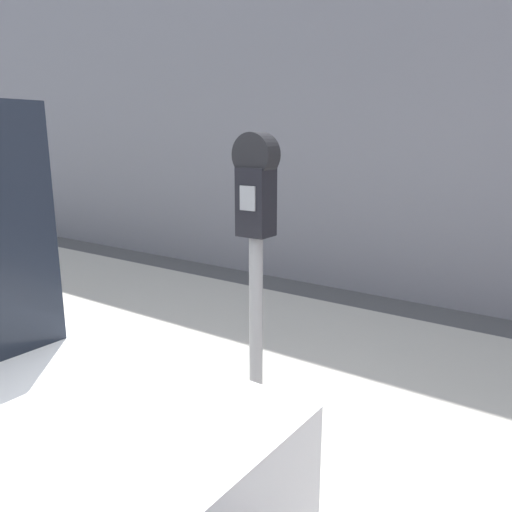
% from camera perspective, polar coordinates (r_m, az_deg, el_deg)
% --- Properties ---
extents(sidewalk, '(24.00, 2.80, 0.11)m').
position_cam_1_polar(sidewalk, '(3.62, 7.15, -13.72)').
color(sidewalk, '#BCB7AD').
rests_on(sidewalk, ground_plane).
extents(building_facade, '(24.00, 0.30, 5.77)m').
position_cam_1_polar(building_facade, '(5.55, 20.61, 24.96)').
color(building_facade, gray).
rests_on(building_facade, ground_plane).
extents(parking_meter, '(0.22, 0.14, 1.62)m').
position_cam_1_polar(parking_meter, '(2.51, -0.00, 2.49)').
color(parking_meter, gray).
rests_on(parking_meter, sidewalk).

